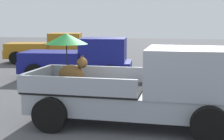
% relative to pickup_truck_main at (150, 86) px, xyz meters
% --- Properties ---
extents(ground_plane, '(80.00, 80.00, 0.00)m').
position_rel_pickup_truck_main_xyz_m(ground_plane, '(-0.42, -0.00, -0.96)').
color(ground_plane, '#4C4C4F').
extents(pickup_truck_main, '(5.09, 2.35, 2.20)m').
position_rel_pickup_truck_main_xyz_m(pickup_truck_main, '(0.00, 0.00, 0.00)').
color(pickup_truck_main, black).
rests_on(pickup_truck_main, ground).
extents(pickup_truck_red, '(4.94, 2.49, 1.80)m').
position_rel_pickup_truck_main_xyz_m(pickup_truck_red, '(-3.43, 5.79, -0.08)').
color(pickup_truck_red, black).
rests_on(pickup_truck_red, ground).
extents(pickup_truck_far, '(5.06, 2.90, 1.80)m').
position_rel_pickup_truck_main_xyz_m(pickup_truck_far, '(-6.97, 10.94, -0.08)').
color(pickup_truck_far, black).
rests_on(pickup_truck_far, ground).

